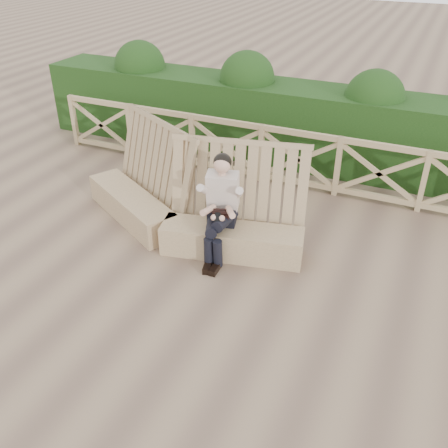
% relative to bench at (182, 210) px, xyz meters
% --- Properties ---
extents(ground, '(60.00, 60.00, 0.00)m').
position_rel_bench_xyz_m(ground, '(1.16, -1.25, -0.39)').
color(ground, brown).
rests_on(ground, ground).
extents(bench, '(3.99, 1.68, 1.58)m').
position_rel_bench_xyz_m(bench, '(0.00, 0.00, 0.00)').
color(bench, '#836A4B').
rests_on(bench, ground).
extents(woman, '(0.55, 1.00, 1.52)m').
position_rel_bench_xyz_m(woman, '(0.77, -0.22, 0.40)').
color(woman, black).
rests_on(woman, ground).
extents(guardrail, '(10.10, 0.09, 1.10)m').
position_rel_bench_xyz_m(guardrail, '(1.16, 2.25, 0.16)').
color(guardrail, '#8F7A53').
rests_on(guardrail, ground).
extents(hedge, '(12.00, 1.20, 1.50)m').
position_rel_bench_xyz_m(hedge, '(1.16, 3.45, 0.36)').
color(hedge, black).
rests_on(hedge, ground).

